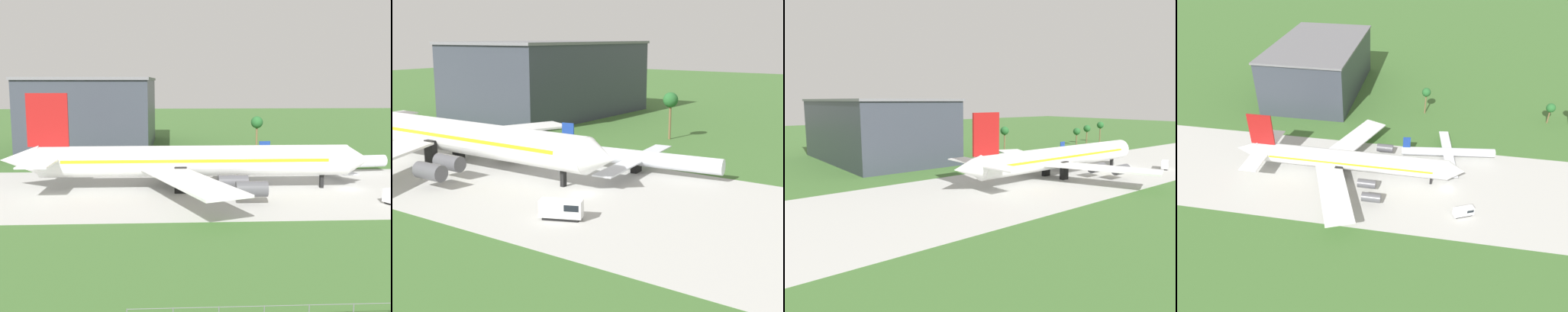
# 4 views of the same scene
# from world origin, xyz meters

# --- Properties ---
(ground_plane) EXTENTS (600.00, 600.00, 0.00)m
(ground_plane) POSITION_xyz_m (0.00, 0.00, 0.00)
(ground_plane) COLOR #3D662D
(taxiway_strip) EXTENTS (320.00, 44.00, 0.02)m
(taxiway_strip) POSITION_xyz_m (0.00, 0.00, 0.01)
(taxiway_strip) COLOR #B2B2AD
(taxiway_strip) RESTS_ON ground_plane
(jet_airliner) EXTENTS (74.22, 59.02, 19.36)m
(jet_airliner) POSITION_xyz_m (-32.47, 1.65, 5.73)
(jet_airliner) COLOR white
(jet_airliner) RESTS_ON ground_plane
(regional_aircraft) EXTENTS (31.87, 28.79, 8.04)m
(regional_aircraft) POSITION_xyz_m (-0.47, 17.00, 2.65)
(regional_aircraft) COLOR silver
(regional_aircraft) RESTS_ON ground_plane
(baggage_tug) EXTENTS (6.16, 4.18, 2.76)m
(baggage_tug) POSITION_xyz_m (4.70, -11.54, 1.48)
(baggage_tug) COLOR black
(baggage_tug) RESTS_ON ground_plane
(terminal_building) EXTENTS (36.72, 61.20, 22.78)m
(terminal_building) POSITION_xyz_m (-60.08, 65.94, 11.41)
(terminal_building) COLOR #333842
(terminal_building) RESTS_ON ground_plane
(palm_tree_row) EXTENTS (72.84, 3.60, 11.31)m
(palm_tree_row) POSITION_xyz_m (33.69, 50.02, 8.10)
(palm_tree_row) COLOR brown
(palm_tree_row) RESTS_ON ground_plane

